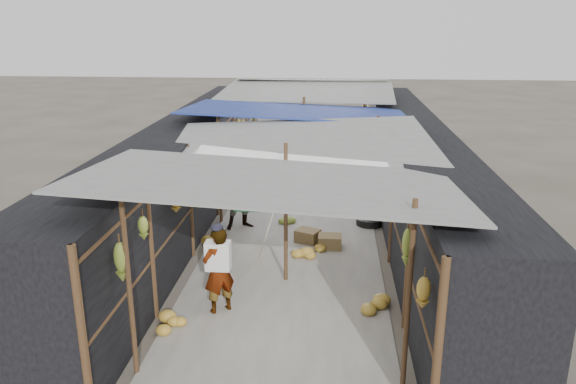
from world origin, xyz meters
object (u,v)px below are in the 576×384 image
(crate_near, at_px, (330,242))
(black_basin, at_px, (369,222))
(vendor_elderly, at_px, (219,271))
(vendor_seated, at_px, (365,184))
(shopper_blue, at_px, (243,194))

(crate_near, height_order, black_basin, crate_near)
(black_basin, relative_size, vendor_elderly, 0.41)
(crate_near, bearing_deg, vendor_seated, 76.56)
(vendor_seated, bearing_deg, crate_near, -25.46)
(vendor_elderly, relative_size, vendor_seated, 1.80)
(crate_near, xyz_separation_m, vendor_seated, (0.90, 3.57, 0.26))
(shopper_blue, relative_size, vendor_seated, 2.03)
(black_basin, bearing_deg, vendor_elderly, -122.09)
(vendor_seated, bearing_deg, shopper_blue, -60.36)
(black_basin, bearing_deg, crate_near, -121.63)
(vendor_elderly, distance_m, shopper_blue, 3.88)
(crate_near, height_order, shopper_blue, shopper_blue)
(crate_near, height_order, vendor_elderly, vendor_elderly)
(black_basin, relative_size, vendor_seated, 0.73)
(black_basin, relative_size, shopper_blue, 0.36)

